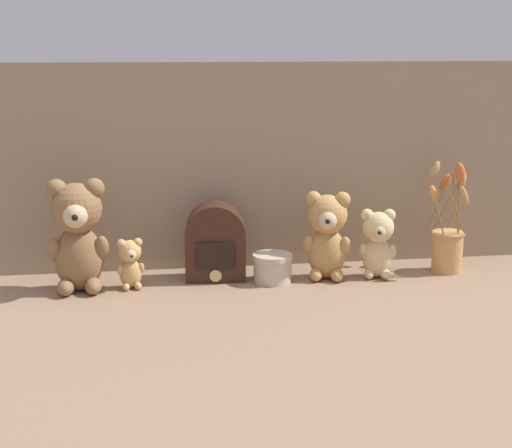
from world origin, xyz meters
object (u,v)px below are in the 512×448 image
object	(u,v)px
teddy_bear_large	(77,233)
vintage_radio	(215,243)
decorative_tin_tall	(273,268)
teddy_bear_medium	(327,234)
teddy_bear_tiny	(130,263)
teddy_bear_small	(378,242)
flower_vase	(448,238)

from	to	relation	value
teddy_bear_large	vintage_radio	xyz separation A→B (m)	(0.35, 0.06, -0.05)
vintage_radio	decorative_tin_tall	world-z (taller)	vintage_radio
teddy_bear_medium	teddy_bear_tiny	bearing A→B (deg)	-178.55
teddy_bear_small	teddy_bear_tiny	size ratio (longest dim) A/B	1.42
flower_vase	teddy_bear_small	bearing A→B (deg)	-172.88
teddy_bear_medium	vintage_radio	world-z (taller)	teddy_bear_medium
flower_vase	decorative_tin_tall	bearing A→B (deg)	-176.53
teddy_bear_large	teddy_bear_tiny	xyz separation A→B (m)	(0.13, 0.00, -0.08)
teddy_bear_small	vintage_radio	xyz separation A→B (m)	(-0.43, 0.05, 0.00)
teddy_bear_large	teddy_bear_small	bearing A→B (deg)	0.51
teddy_bear_large	teddy_bear_tiny	world-z (taller)	teddy_bear_large
decorative_tin_tall	vintage_radio	bearing A→B (deg)	159.15
teddy_bear_large	vintage_radio	size ratio (longest dim) A/B	1.41
teddy_bear_large	teddy_bear_medium	xyz separation A→B (m)	(0.64, 0.01, -0.03)
teddy_bear_tiny	decorative_tin_tall	world-z (taller)	teddy_bear_tiny
teddy_bear_small	vintage_radio	size ratio (longest dim) A/B	0.91
teddy_bear_tiny	teddy_bear_medium	bearing A→B (deg)	1.45
teddy_bear_medium	decorative_tin_tall	xyz separation A→B (m)	(-0.15, -0.01, -0.09)
teddy_bear_small	decorative_tin_tall	xyz separation A→B (m)	(-0.28, -0.00, -0.06)
vintage_radio	teddy_bear_medium	bearing A→B (deg)	-8.58
teddy_bear_small	flower_vase	distance (m)	0.21
teddy_bear_tiny	vintage_radio	xyz separation A→B (m)	(0.22, 0.06, 0.03)
teddy_bear_medium	decorative_tin_tall	distance (m)	0.17
flower_vase	vintage_radio	size ratio (longest dim) A/B	1.53
flower_vase	decorative_tin_tall	xyz separation A→B (m)	(-0.49, -0.03, -0.06)
teddy_bear_large	teddy_bear_medium	bearing A→B (deg)	1.26
teddy_bear_small	teddy_bear_tiny	world-z (taller)	teddy_bear_small
teddy_bear_large	decorative_tin_tall	bearing A→B (deg)	0.34
teddy_bear_tiny	vintage_radio	size ratio (longest dim) A/B	0.64
teddy_bear_large	flower_vase	distance (m)	0.99
teddy_bear_medium	vintage_radio	xyz separation A→B (m)	(-0.29, 0.04, -0.03)
teddy_bear_small	decorative_tin_tall	world-z (taller)	teddy_bear_small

